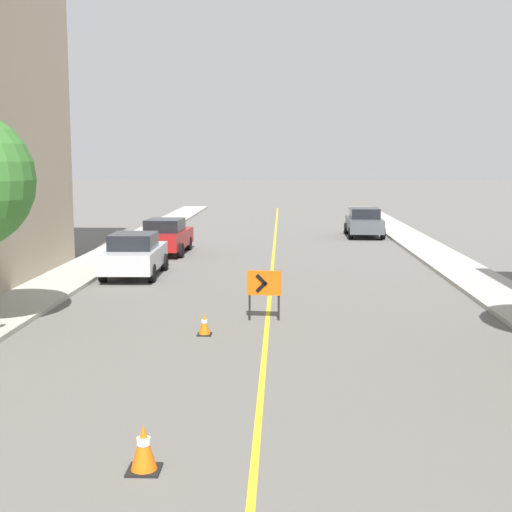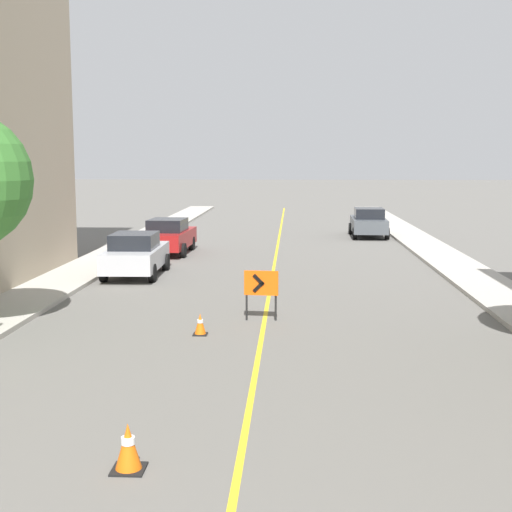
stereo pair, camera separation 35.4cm
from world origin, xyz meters
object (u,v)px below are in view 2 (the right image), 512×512
(traffic_cone_second, at_px, (128,447))
(parked_car_curb_near, at_px, (136,254))
(arrow_barricade_primary, at_px, (261,286))
(parked_car_curb_mid, at_px, (168,236))
(traffic_cone_third, at_px, (200,324))
(parked_car_curb_far, at_px, (369,222))

(traffic_cone_second, relative_size, parked_car_curb_near, 0.15)
(arrow_barricade_primary, xyz_separation_m, parked_car_curb_mid, (-4.76, 13.14, -0.13))
(traffic_cone_third, distance_m, arrow_barricade_primary, 2.27)
(arrow_barricade_primary, relative_size, parked_car_curb_near, 0.31)
(parked_car_curb_near, bearing_deg, arrow_barricade_primary, -56.30)
(parked_car_curb_near, bearing_deg, parked_car_curb_far, 52.97)
(parked_car_curb_near, height_order, parked_car_curb_far, same)
(parked_car_curb_far, bearing_deg, traffic_cone_third, -104.36)
(traffic_cone_third, xyz_separation_m, parked_car_curb_near, (-3.48, 8.63, 0.54))
(parked_car_curb_mid, bearing_deg, traffic_cone_second, -79.02)
(traffic_cone_third, bearing_deg, parked_car_curb_far, 74.03)
(traffic_cone_second, height_order, parked_car_curb_near, parked_car_curb_near)
(traffic_cone_second, height_order, parked_car_curb_far, parked_car_curb_far)
(traffic_cone_third, bearing_deg, arrow_barricade_primary, 49.56)
(traffic_cone_second, distance_m, parked_car_curb_mid, 22.66)
(traffic_cone_third, relative_size, arrow_barricade_primary, 0.40)
(traffic_cone_third, distance_m, parked_car_curb_far, 23.23)
(arrow_barricade_primary, bearing_deg, traffic_cone_third, -125.14)
(arrow_barricade_primary, height_order, parked_car_curb_near, parked_car_curb_near)
(traffic_cone_third, height_order, parked_car_curb_far, parked_car_curb_far)
(parked_car_curb_near, height_order, parked_car_curb_mid, same)
(traffic_cone_third, distance_m, parked_car_curb_near, 9.32)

